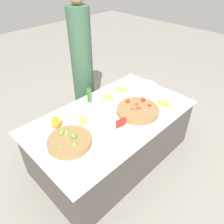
# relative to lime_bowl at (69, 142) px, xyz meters

# --- Properties ---
(ground_plane) EXTENTS (12.00, 12.00, 0.00)m
(ground_plane) POSITION_rel_lime_bowl_xyz_m (0.58, 0.03, -0.65)
(ground_plane) COLOR gray
(market_table) EXTENTS (1.83, 1.04, 0.62)m
(market_table) POSITION_rel_lime_bowl_xyz_m (0.58, 0.03, -0.34)
(market_table) COLOR #4C4742
(market_table) RESTS_ON ground_plane
(lime_bowl) EXTENTS (0.41, 0.41, 0.10)m
(lime_bowl) POSITION_rel_lime_bowl_xyz_m (0.00, 0.00, 0.00)
(lime_bowl) COLOR olive
(lime_bowl) RESTS_ON market_table
(tomato_basket) EXTENTS (0.46, 0.46, 0.10)m
(tomato_basket) POSITION_rel_lime_bowl_xyz_m (0.83, -0.12, -0.00)
(tomato_basket) COLOR olive
(tomato_basket) RESTS_ON market_table
(orange_pile) EXTENTS (0.13, 0.15, 0.08)m
(orange_pile) POSITION_rel_lime_bowl_xyz_m (0.06, 0.31, 0.01)
(orange_pile) COLOR orange
(orange_pile) RESTS_ON market_table
(metal_bowl) EXTENTS (0.30, 0.30, 0.06)m
(metal_bowl) POSITION_rel_lime_bowl_xyz_m (1.29, 0.14, -0.00)
(metal_bowl) COLOR #B7B7BF
(metal_bowl) RESTS_ON market_table
(price_sign) EXTENTS (0.12, 0.03, 0.10)m
(price_sign) POSITION_rel_lime_bowl_xyz_m (0.52, -0.16, 0.02)
(price_sign) COLOR red
(price_sign) RESTS_ON market_table
(veg_bundle) EXTENTS (0.06, 0.06, 0.18)m
(veg_bundle) POSITION_rel_lime_bowl_xyz_m (0.59, 0.41, 0.06)
(veg_bundle) COLOR #4C8E42
(veg_bundle) RESTS_ON market_table
(banana_bunch_front_left) EXTENTS (0.18, 0.12, 0.06)m
(banana_bunch_front_left) POSITION_rel_lime_bowl_xyz_m (0.79, 0.30, -0.01)
(banana_bunch_front_left) COLOR #EFDB4C
(banana_bunch_front_left) RESTS_ON market_table
(banana_bunch_middle_left) EXTENTS (0.12, 0.21, 0.06)m
(banana_bunch_middle_left) POSITION_rel_lime_bowl_xyz_m (1.15, -0.24, -0.01)
(banana_bunch_middle_left) COLOR #EFDB4C
(banana_bunch_middle_left) RESTS_ON market_table
(banana_bunch_front_center) EXTENTS (0.15, 0.17, 0.06)m
(banana_bunch_front_center) POSITION_rel_lime_bowl_xyz_m (1.03, 0.32, -0.00)
(banana_bunch_front_center) COLOR #EFDB4C
(banana_bunch_front_center) RESTS_ON market_table
(banana_bunch_front_right) EXTENTS (0.15, 0.18, 0.03)m
(banana_bunch_front_right) POSITION_rel_lime_bowl_xyz_m (0.30, 0.18, -0.02)
(banana_bunch_front_right) COLOR #EFDB4C
(banana_bunch_front_right) RESTS_ON market_table
(vendor_person) EXTENTS (0.28, 0.28, 1.73)m
(vendor_person) POSITION_rel_lime_bowl_xyz_m (0.88, 0.88, 0.16)
(vendor_person) COLOR #385B42
(vendor_person) RESTS_ON ground_plane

